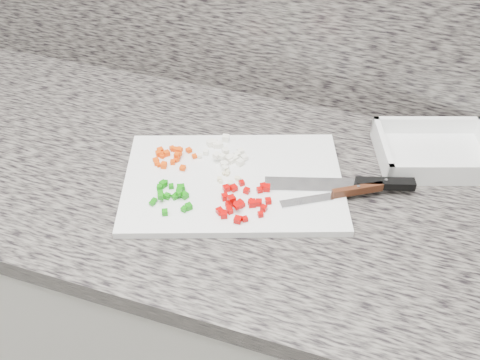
% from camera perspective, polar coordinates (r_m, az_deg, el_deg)
% --- Properties ---
extents(cabinet, '(3.92, 0.62, 0.86)m').
position_cam_1_polar(cabinet, '(1.40, -2.01, -13.91)').
color(cabinet, silver).
rests_on(cabinet, ground).
extents(countertop, '(3.96, 0.64, 0.04)m').
position_cam_1_polar(countertop, '(1.06, -2.59, -0.06)').
color(countertop, '#635E57').
rests_on(countertop, cabinet).
extents(cutting_board, '(0.48, 0.39, 0.01)m').
position_cam_1_polar(cutting_board, '(1.01, -0.71, -0.17)').
color(cutting_board, white).
rests_on(cutting_board, countertop).
extents(carrot_pile, '(0.08, 0.07, 0.02)m').
position_cam_1_polar(carrot_pile, '(1.06, -7.44, 2.53)').
color(carrot_pile, '#ED4305').
rests_on(carrot_pile, cutting_board).
extents(onion_pile, '(0.10, 0.10, 0.02)m').
position_cam_1_polar(onion_pile, '(1.06, -1.67, 2.96)').
color(onion_pile, white).
rests_on(onion_pile, cutting_board).
extents(green_pepper_pile, '(0.08, 0.08, 0.02)m').
position_cam_1_polar(green_pepper_pile, '(0.98, -7.27, -1.56)').
color(green_pepper_pile, '#107F0B').
rests_on(green_pepper_pile, cutting_board).
extents(red_pepper_pile, '(0.10, 0.11, 0.02)m').
position_cam_1_polar(red_pepper_pile, '(0.95, 0.28, -2.29)').
color(red_pepper_pile, '#B80302').
rests_on(red_pepper_pile, cutting_board).
extents(garlic_pile, '(0.05, 0.04, 0.01)m').
position_cam_1_polar(garlic_pile, '(1.01, -1.23, 0.23)').
color(garlic_pile, beige).
rests_on(garlic_pile, cutting_board).
extents(chef_knife, '(0.27, 0.11, 0.02)m').
position_cam_1_polar(chef_knife, '(1.01, 12.59, -0.42)').
color(chef_knife, silver).
rests_on(chef_knife, cutting_board).
extents(paring_knife, '(0.17, 0.11, 0.02)m').
position_cam_1_polar(paring_knife, '(0.99, 11.11, -1.33)').
color(paring_knife, silver).
rests_on(paring_knife, cutting_board).
extents(tray, '(0.26, 0.22, 0.05)m').
position_cam_1_polar(tray, '(1.13, 20.07, 2.75)').
color(tray, white).
rests_on(tray, countertop).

